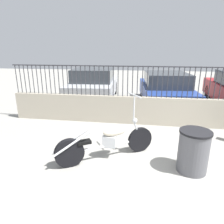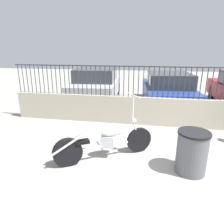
% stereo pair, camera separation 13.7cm
% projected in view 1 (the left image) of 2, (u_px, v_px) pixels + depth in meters
% --- Properties ---
extents(ground_plane, '(40.00, 40.00, 0.00)m').
position_uv_depth(ground_plane, '(183.00, 184.00, 3.47)').
color(ground_plane, gray).
extents(low_wall, '(9.89, 0.18, 0.87)m').
position_uv_depth(low_wall, '(168.00, 112.00, 6.05)').
color(low_wall, '#B2A893').
rests_on(low_wall, ground_plane).
extents(fence_railing, '(9.89, 0.04, 0.92)m').
position_uv_depth(fence_railing, '(171.00, 78.00, 5.75)').
color(fence_railing, '#2D2D33').
rests_on(fence_railing, low_wall).
extents(motorcycle_white, '(1.97, 1.28, 1.35)m').
position_uv_depth(motorcycle_white, '(103.00, 143.00, 4.15)').
color(motorcycle_white, black).
rests_on(motorcycle_white, ground_plane).
extents(trash_bin, '(0.58, 0.58, 0.82)m').
position_uv_depth(trash_bin, '(193.00, 151.00, 3.74)').
color(trash_bin, '#56565B').
rests_on(trash_bin, ground_plane).
extents(car_silver, '(2.15, 4.27, 1.44)m').
position_uv_depth(car_silver, '(94.00, 84.00, 9.18)').
color(car_silver, black).
rests_on(car_silver, ground_plane).
extents(car_blue, '(2.10, 4.23, 1.38)m').
position_uv_depth(car_blue, '(165.00, 89.00, 8.11)').
color(car_blue, black).
rests_on(car_blue, ground_plane).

